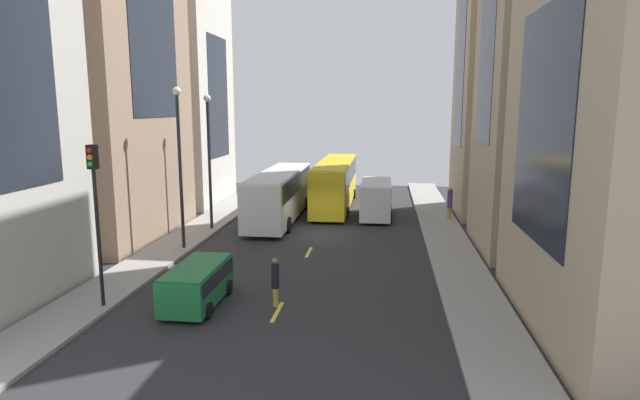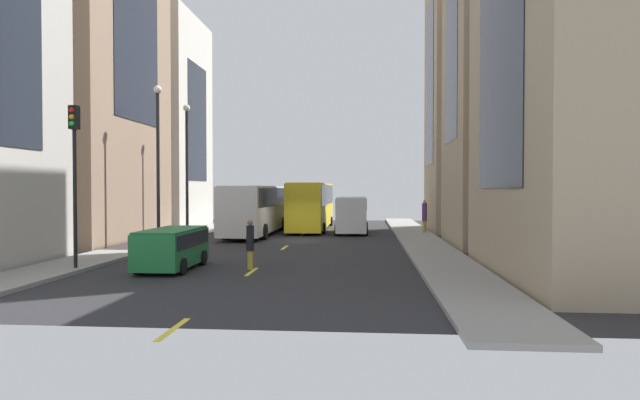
% 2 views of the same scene
% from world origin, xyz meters
% --- Properties ---
extents(ground_plane, '(41.82, 41.82, 0.00)m').
position_xyz_m(ground_plane, '(0.00, 0.00, 0.00)').
color(ground_plane, '#28282B').
extents(sidewalk_west, '(2.57, 44.00, 0.15)m').
position_xyz_m(sidewalk_west, '(-7.63, 0.00, 0.07)').
color(sidewalk_west, gray).
rests_on(sidewalk_west, ground).
extents(sidewalk_east, '(2.57, 44.00, 0.15)m').
position_xyz_m(sidewalk_east, '(7.63, 0.00, 0.07)').
color(sidewalk_east, gray).
rests_on(sidewalk_east, ground).
extents(lane_stripe_0, '(0.16, 2.00, 0.01)m').
position_xyz_m(lane_stripe_0, '(0.00, -21.00, 0.01)').
color(lane_stripe_0, yellow).
rests_on(lane_stripe_0, ground).
extents(lane_stripe_1, '(0.16, 2.00, 0.01)m').
position_xyz_m(lane_stripe_1, '(0.00, -12.60, 0.01)').
color(lane_stripe_1, yellow).
rests_on(lane_stripe_1, ground).
extents(lane_stripe_2, '(0.16, 2.00, 0.01)m').
position_xyz_m(lane_stripe_2, '(0.00, -4.20, 0.01)').
color(lane_stripe_2, yellow).
rests_on(lane_stripe_2, ground).
extents(lane_stripe_3, '(0.16, 2.00, 0.01)m').
position_xyz_m(lane_stripe_3, '(0.00, 4.20, 0.01)').
color(lane_stripe_3, yellow).
rests_on(lane_stripe_3, ground).
extents(lane_stripe_4, '(0.16, 2.00, 0.01)m').
position_xyz_m(lane_stripe_4, '(0.00, 12.60, 0.01)').
color(lane_stripe_4, yellow).
rests_on(lane_stripe_4, ground).
extents(lane_stripe_5, '(0.16, 2.00, 0.01)m').
position_xyz_m(lane_stripe_5, '(0.00, 21.00, 0.01)').
color(lane_stripe_5, yellow).
rests_on(lane_stripe_5, ground).
extents(building_west_2, '(6.26, 8.53, 16.89)m').
position_xyz_m(building_west_2, '(-12.21, 9.43, 8.45)').
color(building_west_2, beige).
rests_on(building_west_2, ground).
extents(building_east_0, '(8.25, 11.23, 14.22)m').
position_xyz_m(building_east_0, '(13.19, -12.91, 7.11)').
color(building_east_0, tan).
rests_on(building_east_0, ground).
extents(building_east_1, '(6.06, 7.47, 25.85)m').
position_xyz_m(building_east_1, '(12.11, -2.10, 12.93)').
color(building_east_1, tan).
rests_on(building_east_1, ground).
extents(building_east_2, '(7.29, 7.56, 22.00)m').
position_xyz_m(building_east_2, '(12.72, 7.81, 11.00)').
color(building_east_2, tan).
rests_on(building_east_2, ground).
extents(city_bus_white, '(2.80, 12.14, 3.35)m').
position_xyz_m(city_bus_white, '(-3.18, 3.88, 2.01)').
color(city_bus_white, silver).
rests_on(city_bus_white, ground).
extents(streetcar_yellow, '(2.70, 13.27, 3.59)m').
position_xyz_m(streetcar_yellow, '(0.17, 9.17, 2.12)').
color(streetcar_yellow, yellow).
rests_on(streetcar_yellow, ground).
extents(delivery_van_white, '(2.25, 5.71, 2.58)m').
position_xyz_m(delivery_van_white, '(3.39, 5.34, 1.51)').
color(delivery_van_white, white).
rests_on(delivery_van_white, ground).
extents(car_green_0, '(1.91, 4.10, 1.60)m').
position_xyz_m(car_green_0, '(-3.26, -12.23, 0.94)').
color(car_green_0, '#1E7238').
rests_on(car_green_0, ground).
extents(pedestrian_crossing_near, '(0.30, 0.30, 1.96)m').
position_xyz_m(pedestrian_crossing_near, '(-0.18, -12.00, 1.06)').
color(pedestrian_crossing_near, gold).
rests_on(pedestrian_crossing_near, ground).
extents(pedestrian_crossing_mid, '(0.35, 0.35, 2.25)m').
position_xyz_m(pedestrian_crossing_mid, '(8.41, 4.71, 1.34)').
color(pedestrian_crossing_mid, gold).
rests_on(pedestrian_crossing_mid, ground).
extents(traffic_light_near_corner, '(0.32, 0.44, 6.20)m').
position_xyz_m(traffic_light_near_corner, '(-6.74, -13.10, 4.43)').
color(traffic_light_near_corner, black).
rests_on(traffic_light_near_corner, ground).
extents(streetlamp_near, '(0.44, 0.44, 8.30)m').
position_xyz_m(streetlamp_near, '(-6.84, 0.17, 5.13)').
color(streetlamp_near, black).
rests_on(streetlamp_near, ground).
extents(streetlamp_far, '(0.44, 0.44, 8.59)m').
position_xyz_m(streetlamp_far, '(-6.84, -4.55, 5.28)').
color(streetlamp_far, black).
rests_on(streetlamp_far, ground).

